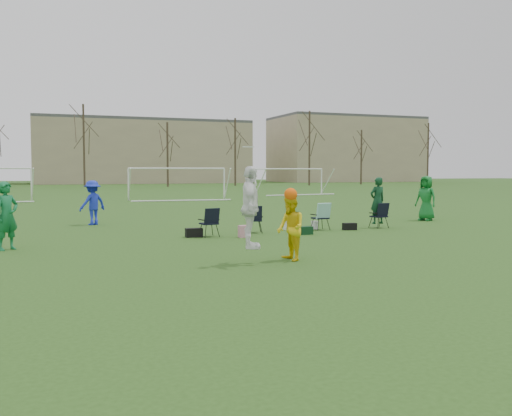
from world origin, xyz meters
name	(u,v)px	position (x,y,z in m)	size (l,w,h in m)	color
ground	(333,274)	(0.00, 0.00, 0.00)	(260.00, 260.00, 0.00)	#294B17
fielder_green_near	(7,216)	(-6.66, 6.54, 0.95)	(0.70, 0.46, 1.91)	#136D3A
fielder_blue	(92,203)	(-3.80, 13.39, 0.91)	(1.17, 0.67, 1.81)	#1A2CC4
fielder_green_far	(426,198)	(10.22, 10.29, 0.99)	(0.97, 0.63, 1.98)	#126826
center_contest	(268,216)	(-0.72, 1.93, 1.12)	(1.82, 1.23, 2.77)	white
sideline_setup	(314,215)	(3.60, 8.13, 0.59)	(8.09, 1.99, 1.96)	#103C21
goal_mid	(177,175)	(4.00, 32.00, 1.92)	(7.40, 0.63, 2.46)	white
goal_right	(289,174)	(16.00, 38.00, 1.92)	(7.35, 1.14, 2.46)	white
tree_line	(87,150)	(0.24, 69.85, 5.09)	(110.28, 3.28, 11.40)	#382B21
building_row	(113,150)	(6.73, 96.00, 5.99)	(126.00, 16.00, 13.00)	tan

